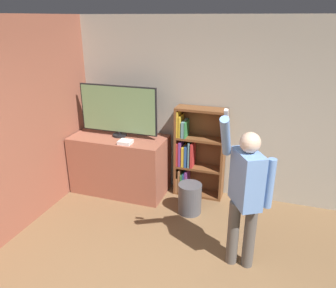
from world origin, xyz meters
TOP-DOWN VIEW (x-y plane):
  - wall_back at (0.00, 3.06)m, footprint 6.24×0.06m
  - wall_side_brick at (-2.15, 1.51)m, footprint 0.06×4.63m
  - tv_ledge at (-1.36, 2.61)m, footprint 1.48×0.71m
  - television at (-1.36, 2.65)m, footprint 1.24×0.22m
  - game_console at (-1.13, 2.37)m, footprint 0.19×0.18m
  - bookshelf at (-0.20, 2.88)m, footprint 0.76×0.28m
  - person at (0.70, 1.46)m, footprint 0.55×0.54m
  - waste_bin at (-0.12, 2.32)m, footprint 0.34×0.34m

SIDE VIEW (x-z plane):
  - waste_bin at x=-0.12m, z-range 0.00..0.45m
  - tv_ledge at x=-1.36m, z-range 0.00..0.92m
  - bookshelf at x=-0.20m, z-range -0.03..1.39m
  - game_console at x=-1.13m, z-range 0.92..0.97m
  - person at x=0.70m, z-range 0.03..1.90m
  - television at x=-1.36m, z-range 0.94..1.73m
  - wall_back at x=0.00m, z-range 0.00..2.70m
  - wall_side_brick at x=-2.15m, z-range 0.00..2.70m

